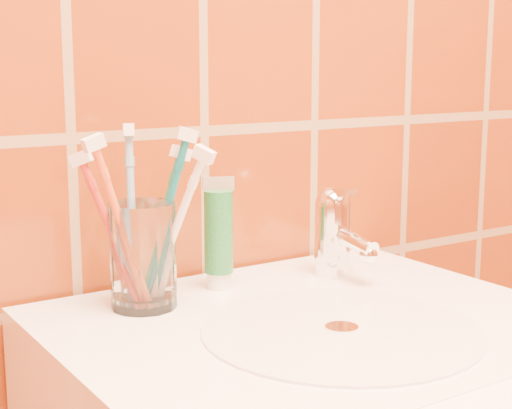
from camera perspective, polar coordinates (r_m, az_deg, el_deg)
glass_tumbler at (r=0.91m, az=-8.23°, el=-3.70°), size 0.10×0.10×0.12m
toothpaste_tube at (r=0.98m, az=-2.73°, el=-2.35°), size 0.04×0.04×0.14m
faucet at (r=1.05m, az=5.75°, el=-1.74°), size 0.05×0.11×0.12m
toothbrush_0 at (r=0.90m, az=-5.88°, el=-1.84°), size 0.14×0.17×0.22m
toothbrush_1 at (r=0.92m, az=-6.63°, el=-1.00°), size 0.12×0.11×0.22m
toothbrush_2 at (r=0.92m, az=-9.02°, el=-0.87°), size 0.07×0.11×0.23m
toothbrush_3 at (r=0.88m, az=-9.72°, el=-1.62°), size 0.09×0.09×0.21m
toothbrush_4 at (r=0.91m, az=-10.45°, el=-2.02°), size 0.15×0.14×0.20m
toothbrush_5 at (r=0.93m, az=-6.97°, el=-1.58°), size 0.10×0.09×0.19m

